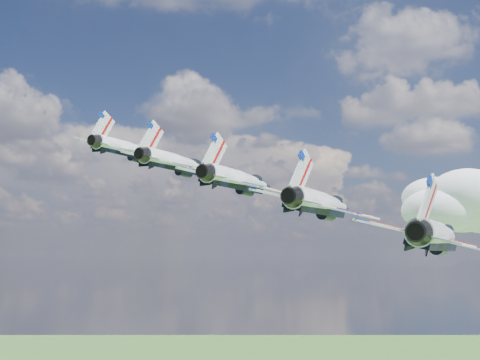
% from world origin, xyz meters
% --- Properties ---
extents(cloud_far, '(61.05, 47.97, 23.98)m').
position_xyz_m(cloud_far, '(63.21, 231.24, 157.35)').
color(cloud_far, white).
extents(jet_0, '(17.68, 20.43, 7.87)m').
position_xyz_m(jet_0, '(-23.71, 24.62, 148.63)').
color(jet_0, white).
extents(jet_1, '(17.68, 20.43, 7.87)m').
position_xyz_m(jet_1, '(-14.29, 16.32, 145.16)').
color(jet_1, white).
extents(jet_2, '(17.68, 20.43, 7.87)m').
position_xyz_m(jet_2, '(-4.88, 8.03, 141.68)').
color(jet_2, white).
extents(jet_3, '(17.68, 20.43, 7.87)m').
position_xyz_m(jet_3, '(4.54, -0.27, 138.21)').
color(jet_3, silver).
extents(jet_4, '(17.68, 20.43, 7.87)m').
position_xyz_m(jet_4, '(13.95, -8.56, 134.73)').
color(jet_4, white).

